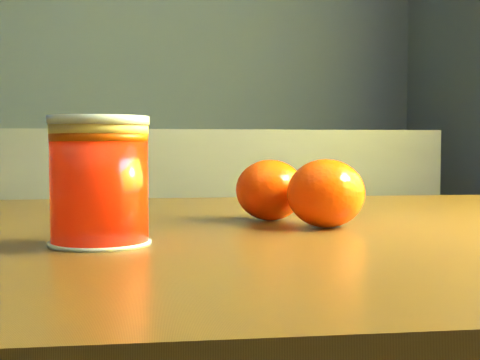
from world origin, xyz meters
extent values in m
cube|color=#573915|center=(0.98, 0.22, 0.76)|extent=(1.07, 0.77, 0.04)
cylinder|color=#FF1E05|center=(0.77, 0.13, 0.83)|extent=(0.08, 0.08, 0.09)
cylinder|color=#E8BF5E|center=(0.77, 0.13, 0.88)|extent=(0.08, 0.08, 0.01)
cylinder|color=silver|center=(0.77, 0.13, 0.88)|extent=(0.08, 0.08, 0.00)
ellipsoid|color=#FF4305|center=(0.98, 0.21, 0.82)|extent=(0.08, 0.08, 0.07)
ellipsoid|color=#FF4305|center=(0.94, 0.27, 0.82)|extent=(0.07, 0.07, 0.06)
camera|label=1|loc=(0.79, -0.41, 0.86)|focal=50.00mm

